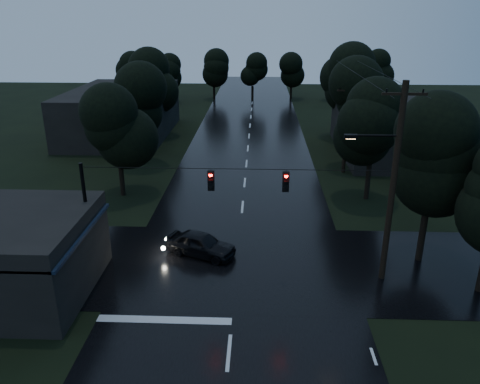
{
  "coord_description": "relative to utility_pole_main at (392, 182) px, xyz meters",
  "views": [
    {
      "loc": [
        1.07,
        -10.14,
        12.81
      ],
      "look_at": [
        0.04,
        14.97,
        3.08
      ],
      "focal_mm": 35.0,
      "sensor_mm": 36.0,
      "label": 1
    }
  ],
  "objects": [
    {
      "name": "building_far_left",
      "position": [
        -21.41,
        29.0,
        -2.76
      ],
      "size": [
        10.0,
        16.0,
        5.0
      ],
      "primitive_type": "cube",
      "color": "black",
      "rests_on": "ground"
    },
    {
      "name": "anchor_pole_left",
      "position": [
        -14.91,
        0.0,
        -2.26
      ],
      "size": [
        0.18,
        0.18,
        6.0
      ],
      "primitive_type": "cylinder",
      "color": "black",
      "rests_on": "ground"
    },
    {
      "name": "tree_right_a",
      "position": [
        1.59,
        11.0,
        0.36
      ],
      "size": [
        4.2,
        4.2,
        8.85
      ],
      "color": "black",
      "rests_on": "ground"
    },
    {
      "name": "tree_left_a",
      "position": [
        -16.41,
        11.0,
        -0.02
      ],
      "size": [
        3.92,
        3.92,
        8.26
      ],
      "color": "black",
      "rests_on": "ground"
    },
    {
      "name": "utility_pole_main",
      "position": [
        0.0,
        0.0,
        0.0
      ],
      "size": [
        3.5,
        0.3,
        10.0
      ],
      "color": "black",
      "rests_on": "ground"
    },
    {
      "name": "tree_left_c",
      "position": [
        -17.61,
        29.0,
        0.74
      ],
      "size": [
        4.48,
        4.48,
        9.44
      ],
      "color": "black",
      "rests_on": "ground"
    },
    {
      "name": "tree_corner_near",
      "position": [
        2.59,
        2.0,
        0.74
      ],
      "size": [
        4.48,
        4.48,
        9.44
      ],
      "color": "black",
      "rests_on": "ground"
    },
    {
      "name": "tree_left_b",
      "position": [
        -17.01,
        19.0,
        0.36
      ],
      "size": [
        4.2,
        4.2,
        8.85
      ],
      "color": "black",
      "rests_on": "ground"
    },
    {
      "name": "main_road",
      "position": [
        -7.41,
        19.0,
        -5.26
      ],
      "size": [
        12.0,
        120.0,
        0.02
      ],
      "primitive_type": "cube",
      "color": "black",
      "rests_on": "ground"
    },
    {
      "name": "utility_pole_far",
      "position": [
        0.89,
        17.0,
        -1.38
      ],
      "size": [
        2.0,
        0.3,
        7.5
      ],
      "color": "black",
      "rests_on": "ground"
    },
    {
      "name": "car",
      "position": [
        -9.49,
        2.05,
        -4.58
      ],
      "size": [
        4.28,
        2.94,
        1.35
      ],
      "primitive_type": "imported",
      "rotation": [
        0.0,
        0.0,
        1.2
      ],
      "color": "black",
      "rests_on": "ground"
    },
    {
      "name": "cross_street",
      "position": [
        -7.41,
        1.0,
        -5.26
      ],
      "size": [
        60.0,
        9.0,
        0.02
      ],
      "primitive_type": "cube",
      "color": "black",
      "rests_on": "ground"
    },
    {
      "name": "span_signals",
      "position": [
        -6.85,
        -0.01,
        -0.01
      ],
      "size": [
        15.0,
        0.37,
        1.12
      ],
      "color": "black",
      "rests_on": "ground"
    },
    {
      "name": "tree_right_b",
      "position": [
        2.19,
        19.0,
        0.74
      ],
      "size": [
        4.48,
        4.48,
        9.44
      ],
      "color": "black",
      "rests_on": "ground"
    },
    {
      "name": "tree_right_c",
      "position": [
        2.79,
        29.0,
        1.11
      ],
      "size": [
        4.76,
        4.76,
        10.03
      ],
      "color": "black",
      "rests_on": "ground"
    },
    {
      "name": "building_far_right",
      "position": [
        6.59,
        23.0,
        -3.06
      ],
      "size": [
        10.0,
        14.0,
        4.4
      ],
      "primitive_type": "cube",
      "color": "black",
      "rests_on": "ground"
    }
  ]
}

